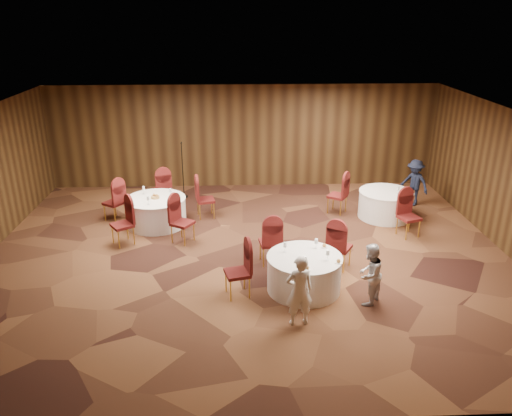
{
  "coord_description": "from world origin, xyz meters",
  "views": [
    {
      "loc": [
        -0.24,
        -10.29,
        5.27
      ],
      "look_at": [
        0.2,
        0.2,
        1.1
      ],
      "focal_mm": 35.0,
      "sensor_mm": 36.0,
      "label": 1
    }
  ],
  "objects_px": {
    "table_left": "(156,211)",
    "table_right": "(385,204)",
    "woman_a": "(299,291)",
    "man_c": "(414,183)",
    "mic_stand": "(183,181)",
    "woman_b": "(370,274)",
    "table_main": "(304,273)"
  },
  "relations": [
    {
      "from": "woman_b",
      "to": "man_c",
      "type": "distance_m",
      "value": 5.75
    },
    {
      "from": "table_left",
      "to": "table_right",
      "type": "relative_size",
      "value": 1.08
    },
    {
      "from": "mic_stand",
      "to": "table_right",
      "type": "bearing_deg",
      "value": -17.91
    },
    {
      "from": "woman_a",
      "to": "man_c",
      "type": "xyz_separation_m",
      "value": [
        4.03,
        5.77,
        -0.0
      ]
    },
    {
      "from": "woman_a",
      "to": "man_c",
      "type": "relative_size",
      "value": 1.01
    },
    {
      "from": "table_main",
      "to": "table_right",
      "type": "height_order",
      "value": "same"
    },
    {
      "from": "table_main",
      "to": "table_left",
      "type": "relative_size",
      "value": 0.96
    },
    {
      "from": "table_main",
      "to": "woman_b",
      "type": "xyz_separation_m",
      "value": [
        1.17,
        -0.54,
        0.24
      ]
    },
    {
      "from": "mic_stand",
      "to": "woman_b",
      "type": "bearing_deg",
      "value": -56.01
    },
    {
      "from": "mic_stand",
      "to": "man_c",
      "type": "bearing_deg",
      "value": -7.89
    },
    {
      "from": "man_c",
      "to": "table_right",
      "type": "bearing_deg",
      "value": -91.81
    },
    {
      "from": "mic_stand",
      "to": "man_c",
      "type": "xyz_separation_m",
      "value": [
        6.69,
        -0.93,
        0.17
      ]
    },
    {
      "from": "table_right",
      "to": "man_c",
      "type": "height_order",
      "value": "man_c"
    },
    {
      "from": "table_main",
      "to": "table_left",
      "type": "height_order",
      "value": "same"
    },
    {
      "from": "mic_stand",
      "to": "table_main",
      "type": "bearing_deg",
      "value": -62.13
    },
    {
      "from": "table_right",
      "to": "woman_a",
      "type": "xyz_separation_m",
      "value": [
        -2.95,
        -4.88,
        0.3
      ]
    },
    {
      "from": "table_right",
      "to": "woman_b",
      "type": "bearing_deg",
      "value": -109.86
    },
    {
      "from": "table_left",
      "to": "man_c",
      "type": "relative_size",
      "value": 1.16
    },
    {
      "from": "woman_a",
      "to": "mic_stand",
      "type": "bearing_deg",
      "value": -77.26
    },
    {
      "from": "mic_stand",
      "to": "woman_b",
      "type": "height_order",
      "value": "mic_stand"
    },
    {
      "from": "table_left",
      "to": "woman_b",
      "type": "height_order",
      "value": "woman_b"
    },
    {
      "from": "man_c",
      "to": "woman_a",
      "type": "bearing_deg",
      "value": -76.29
    },
    {
      "from": "table_right",
      "to": "table_left",
      "type": "bearing_deg",
      "value": -177.52
    },
    {
      "from": "mic_stand",
      "to": "woman_a",
      "type": "distance_m",
      "value": 7.21
    },
    {
      "from": "table_main",
      "to": "woman_a",
      "type": "xyz_separation_m",
      "value": [
        -0.25,
        -1.18,
        0.3
      ]
    },
    {
      "from": "table_left",
      "to": "table_right",
      "type": "bearing_deg",
      "value": 2.48
    },
    {
      "from": "table_right",
      "to": "mic_stand",
      "type": "height_order",
      "value": "mic_stand"
    },
    {
      "from": "woman_a",
      "to": "table_left",
      "type": "bearing_deg",
      "value": -64.38
    },
    {
      "from": "table_main",
      "to": "woman_b",
      "type": "distance_m",
      "value": 1.31
    },
    {
      "from": "table_right",
      "to": "mic_stand",
      "type": "bearing_deg",
      "value": 162.09
    },
    {
      "from": "woman_a",
      "to": "woman_b",
      "type": "xyz_separation_m",
      "value": [
        1.42,
        0.64,
        -0.06
      ]
    },
    {
      "from": "table_main",
      "to": "woman_b",
      "type": "bearing_deg",
      "value": -24.85
    }
  ]
}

